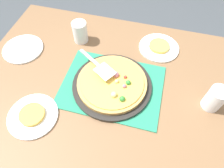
# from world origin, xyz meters

# --- Properties ---
(ground_plane) EXTENTS (8.00, 8.00, 0.00)m
(ground_plane) POSITION_xyz_m (0.00, 0.00, 0.00)
(ground_plane) COLOR #3D4247
(dining_table) EXTENTS (1.40, 1.00, 0.75)m
(dining_table) POSITION_xyz_m (0.00, 0.00, 0.64)
(dining_table) COLOR brown
(dining_table) RESTS_ON ground_plane
(placemat) EXTENTS (0.48, 0.36, 0.01)m
(placemat) POSITION_xyz_m (0.00, 0.00, 0.75)
(placemat) COLOR #237F5B
(placemat) RESTS_ON dining_table
(pizza_pan) EXTENTS (0.38, 0.38, 0.01)m
(pizza_pan) POSITION_xyz_m (0.00, 0.00, 0.76)
(pizza_pan) COLOR black
(pizza_pan) RESTS_ON placemat
(pizza) EXTENTS (0.33, 0.33, 0.05)m
(pizza) POSITION_xyz_m (-0.00, 0.00, 0.78)
(pizza) COLOR tan
(pizza) RESTS_ON pizza_pan
(plate_near_left) EXTENTS (0.22, 0.22, 0.01)m
(plate_near_left) POSITION_xyz_m (0.30, 0.24, 0.76)
(plate_near_left) COLOR white
(plate_near_left) RESTS_ON dining_table
(plate_far_right) EXTENTS (0.22, 0.22, 0.01)m
(plate_far_right) POSITION_xyz_m (-0.19, -0.31, 0.76)
(plate_far_right) COLOR white
(plate_far_right) RESTS_ON dining_table
(plate_side) EXTENTS (0.22, 0.22, 0.01)m
(plate_side) POSITION_xyz_m (0.54, -0.11, 0.76)
(plate_side) COLOR white
(plate_side) RESTS_ON dining_table
(served_slice_left) EXTENTS (0.11, 0.11, 0.02)m
(served_slice_left) POSITION_xyz_m (0.30, 0.24, 0.77)
(served_slice_left) COLOR gold
(served_slice_left) RESTS_ON plate_near_left
(served_slice_right) EXTENTS (0.11, 0.11, 0.02)m
(served_slice_right) POSITION_xyz_m (-0.19, -0.31, 0.77)
(served_slice_right) COLOR #EAB747
(served_slice_right) RESTS_ON plate_far_right
(cup_near) EXTENTS (0.08, 0.08, 0.12)m
(cup_near) POSITION_xyz_m (-0.46, -0.01, 0.81)
(cup_near) COLOR white
(cup_near) RESTS_ON dining_table
(cup_far) EXTENTS (0.08, 0.08, 0.12)m
(cup_far) POSITION_xyz_m (0.25, -0.26, 0.81)
(cup_far) COLOR white
(cup_far) RESTS_ON dining_table
(pizza_server) EXTENTS (0.22, 0.16, 0.01)m
(pizza_server) POSITION_xyz_m (0.08, -0.05, 0.82)
(pizza_server) COLOR silver
(pizza_server) RESTS_ON pizza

